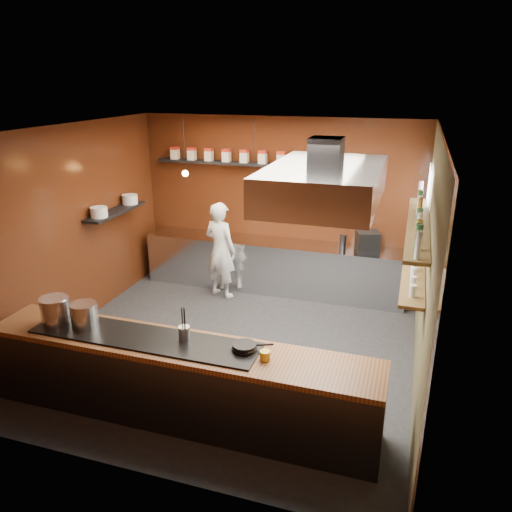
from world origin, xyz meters
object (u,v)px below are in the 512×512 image
at_px(stockpot_large, 55,311).
at_px(espresso_machine, 367,242).
at_px(chef, 220,250).
at_px(stockpot_small, 84,315).
at_px(extractor_hood, 325,183).

distance_m(stockpot_large, espresso_machine, 4.86).
xyz_separation_m(espresso_machine, chef, (-2.40, -0.46, -0.24)).
xyz_separation_m(stockpot_large, stockpot_small, (0.36, 0.03, -0.02)).
relative_size(extractor_hood, stockpot_small, 6.68).
distance_m(extractor_hood, chef, 3.36).
bearing_deg(stockpot_small, extractor_hood, 25.68).
bearing_deg(chef, espresso_machine, -151.04).
distance_m(stockpot_large, chef, 3.35).
relative_size(stockpot_large, chef, 0.20).
relative_size(stockpot_large, espresso_machine, 0.92).
bearing_deg(stockpot_large, espresso_machine, 49.95).
relative_size(extractor_hood, espresso_machine, 5.66).
xyz_separation_m(extractor_hood, chef, (-2.08, 2.04, -1.67)).
height_order(stockpot_small, chef, chef).
bearing_deg(stockpot_small, espresso_machine, 53.09).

